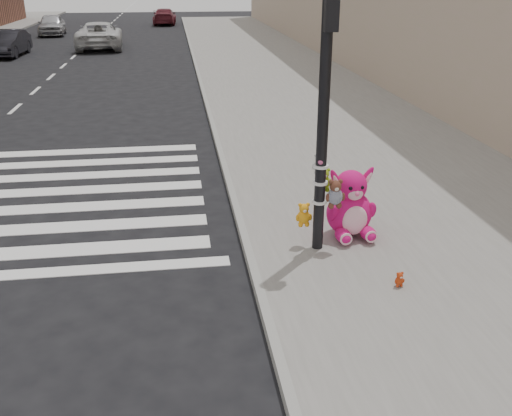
{
  "coord_description": "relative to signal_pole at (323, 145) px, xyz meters",
  "views": [
    {
      "loc": [
        0.59,
        -5.8,
        4.03
      ],
      "look_at": [
        1.69,
        2.02,
        0.75
      ],
      "focal_mm": 40.0,
      "sensor_mm": 36.0,
      "label": 1
    }
  ],
  "objects": [
    {
      "name": "car_dark_far",
      "position": [
        -10.41,
        23.99,
        -1.1
      ],
      "size": [
        1.54,
        4.02,
        1.31
      ],
      "primitive_type": "imported",
      "rotation": [
        0.0,
        0.0,
        -0.04
      ],
      "color": "black",
      "rests_on": "ground"
    },
    {
      "name": "sidewalk_near",
      "position": [
        2.38,
        8.19,
        -1.69
      ],
      "size": [
        7.0,
        80.0,
        0.14
      ],
      "primitive_type": "cube",
      "color": "slate",
      "rests_on": "ground"
    },
    {
      "name": "pink_bunny",
      "position": [
        0.58,
        0.35,
        -1.15
      ],
      "size": [
        0.81,
        0.87,
        1.14
      ],
      "rotation": [
        0.0,
        0.0,
        0.07
      ],
      "color": "#D9126F",
      "rests_on": "sidewalk_near"
    },
    {
      "name": "ground",
      "position": [
        -2.62,
        -1.81,
        -1.76
      ],
      "size": [
        120.0,
        120.0,
        0.0
      ],
      "primitive_type": "plane",
      "color": "black",
      "rests_on": "ground"
    },
    {
      "name": "curb_edge",
      "position": [
        -1.07,
        8.19,
        -1.69
      ],
      "size": [
        0.12,
        80.0,
        0.15
      ],
      "primitive_type": "cube",
      "color": "gray",
      "rests_on": "ground"
    },
    {
      "name": "signal_pole",
      "position": [
        0.0,
        0.0,
        0.0
      ],
      "size": [
        0.7,
        0.49,
        4.0
      ],
      "color": "black",
      "rests_on": "sidewalk_near"
    },
    {
      "name": "car_white_near",
      "position": [
        -6.12,
        26.53,
        -1.03
      ],
      "size": [
        2.77,
        5.4,
        1.46
      ],
      "primitive_type": "imported",
      "rotation": [
        0.0,
        0.0,
        3.21
      ],
      "color": "silver",
      "rests_on": "ground"
    },
    {
      "name": "car_silver_deep",
      "position": [
        -10.16,
        34.53,
        -1.06
      ],
      "size": [
        2.04,
        4.24,
        1.4
      ],
      "primitive_type": "imported",
      "rotation": [
        0.0,
        0.0,
        0.1
      ],
      "color": "#ACACB1",
      "rests_on": "ground"
    },
    {
      "name": "red_teddy",
      "position": [
        0.78,
        -1.31,
        -1.51
      ],
      "size": [
        0.16,
        0.12,
        0.22
      ],
      "primitive_type": null,
      "rotation": [
        0.0,
        0.0,
        0.12
      ],
      "color": "red",
      "rests_on": "sidewalk_near"
    },
    {
      "name": "car_maroon_near",
      "position": [
        -2.62,
        41.97,
        -1.12
      ],
      "size": [
        1.93,
        4.44,
        1.27
      ],
      "primitive_type": "imported",
      "rotation": [
        0.0,
        0.0,
        3.11
      ],
      "color": "maroon",
      "rests_on": "ground"
    }
  ]
}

